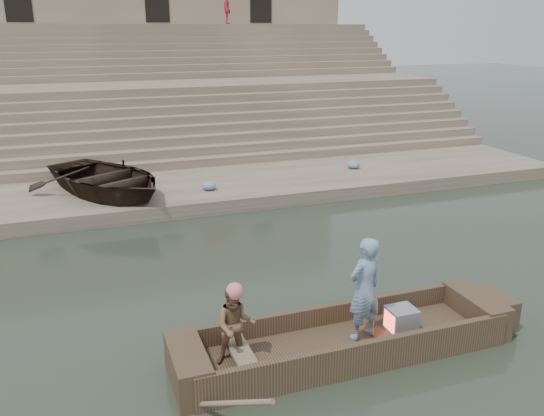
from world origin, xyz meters
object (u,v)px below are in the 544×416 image
rowing_man (236,325)px  pedestrian (228,7)px  television (401,319)px  beached_rowboat (106,178)px  standing_man (365,289)px  main_rowboat (345,347)px

rowing_man → pedestrian: pedestrian is taller
television → beached_rowboat: size_ratio=0.10×
standing_man → beached_rowboat: (-3.38, 9.17, -0.21)m
standing_man → pedestrian: (4.18, 23.03, 4.97)m
standing_man → main_rowboat: bearing=-10.0°
standing_man → rowing_man: size_ratio=1.40×
main_rowboat → beached_rowboat: 9.72m
standing_man → pedestrian: pedestrian is taller
beached_rowboat → pedestrian: (7.56, 13.85, 5.18)m
main_rowboat → pedestrian: 24.23m
main_rowboat → rowing_man: size_ratio=4.03×
television → rowing_man: bearing=179.1°
beached_rowboat → pedestrian: size_ratio=2.69×
main_rowboat → television: television is taller
main_rowboat → beached_rowboat: (-3.06, 9.20, 0.77)m
main_rowboat → standing_man: (0.32, 0.02, 0.98)m
rowing_man → television: 2.86m
main_rowboat → pedestrian: pedestrian is taller
standing_man → pedestrian: size_ratio=1.01×
pedestrian → standing_man: bearing=-171.1°
standing_man → rowing_man: bearing=-14.6°
television → beached_rowboat: (-4.09, 9.20, 0.46)m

